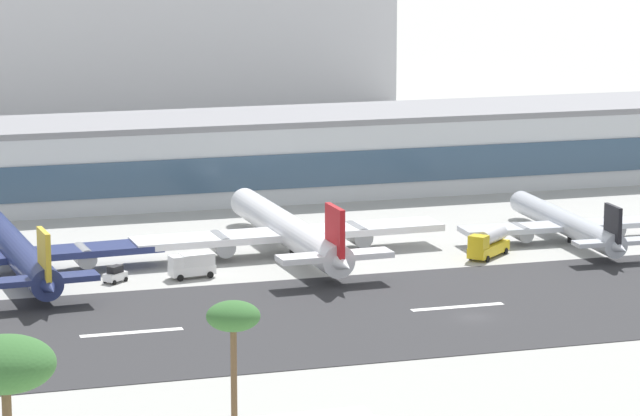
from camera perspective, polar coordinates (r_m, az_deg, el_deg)
The scene contains 14 objects.
ground_plane at distance 190.17m, azimuth 5.57°, elevation -3.96°, with size 1400.00×1400.00×0.00m, color #A8A8A3.
runway_strip at distance 194.61m, azimuth 5.01°, elevation -3.59°, with size 800.00×39.43×0.08m, color #2D2D30.
runway_centreline_dash_3 at distance 183.82m, azimuth -6.82°, elevation -4.49°, with size 12.00×1.20×0.01m, color white.
runway_centreline_dash_4 at distance 194.58m, azimuth 4.99°, elevation -3.58°, with size 12.00×1.20×0.01m, color white.
terminal_building at distance 265.62m, azimuth -3.94°, elevation 1.86°, with size 205.35×22.95×13.65m.
distant_hotel_block at distance 383.92m, azimuth -5.79°, elevation 7.28°, with size 111.50×26.15×48.68m, color #BCBCC1.
airliner_gold_tail_gate_0 at distance 212.25m, azimuth -10.79°, elevation -1.67°, with size 38.85×46.49×9.70m.
airliner_red_tail_gate_1 at distance 221.22m, azimuth -1.03°, elevation -0.90°, with size 45.09×49.94×10.42m.
airliner_black_tail_gate_2 at distance 232.90m, azimuth 8.99°, elevation -0.61°, with size 32.49×39.02×8.14m.
service_fuel_truck_0 at distance 221.88m, azimuth 6.11°, elevation -1.26°, with size 8.09×7.58×3.95m.
service_baggage_tug_1 at distance 208.03m, azimuth -7.41°, elevation -2.40°, with size 3.50×3.24×2.20m.
service_box_truck_2 at distance 209.25m, azimuth -4.65°, elevation -2.05°, with size 6.29×3.39×3.25m.
palm_tree_0 at distance 144.05m, azimuth -3.15°, elevation -4.05°, with size 4.97×4.97×13.27m.
palm_tree_1 at distance 121.10m, azimuth -11.31°, elevation -5.66°, with size 7.71×7.71×17.01m.
Camera 1 is at (-70.64, -169.65, 48.94)m, focal length 88.59 mm.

